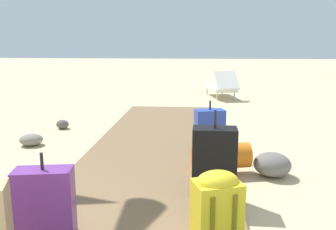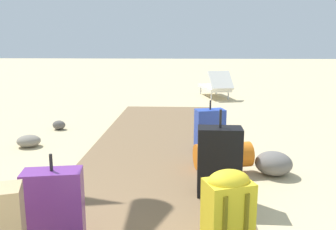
{
  "view_description": "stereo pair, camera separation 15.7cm",
  "coord_description": "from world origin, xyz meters",
  "px_view_note": "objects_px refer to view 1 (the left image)",
  "views": [
    {
      "loc": [
        0.52,
        -0.89,
        1.55
      ],
      "look_at": [
        0.13,
        3.95,
        0.55
      ],
      "focal_mm": 38.16,
      "sensor_mm": 36.0,
      "label": 1
    },
    {
      "loc": [
        0.36,
        -0.9,
        1.55
      ],
      "look_at": [
        0.13,
        3.95,
        0.55
      ],
      "focal_mm": 38.16,
      "sensor_mm": 36.0,
      "label": 2
    }
  ],
  "objects_px": {
    "suitcase_black": "(214,162)",
    "duffel_bag_orange": "(221,156)",
    "lounge_chair": "(222,86)",
    "backpack_yellow": "(217,209)",
    "suitcase_blue": "(210,131)",
    "suitcase_purple": "(45,204)"
  },
  "relations": [
    {
      "from": "suitcase_black",
      "to": "duffel_bag_orange",
      "type": "height_order",
      "value": "suitcase_black"
    },
    {
      "from": "duffel_bag_orange",
      "to": "lounge_chair",
      "type": "distance_m",
      "value": 6.0
    },
    {
      "from": "suitcase_black",
      "to": "duffel_bag_orange",
      "type": "bearing_deg",
      "value": 80.88
    },
    {
      "from": "backpack_yellow",
      "to": "duffel_bag_orange",
      "type": "relative_size",
      "value": 0.83
    },
    {
      "from": "suitcase_blue",
      "to": "backpack_yellow",
      "type": "xyz_separation_m",
      "value": [
        -0.03,
        -2.37,
        0.02
      ]
    },
    {
      "from": "suitcase_blue",
      "to": "lounge_chair",
      "type": "distance_m",
      "value": 5.35
    },
    {
      "from": "suitcase_blue",
      "to": "backpack_yellow",
      "type": "height_order",
      "value": "suitcase_blue"
    },
    {
      "from": "duffel_bag_orange",
      "to": "lounge_chair",
      "type": "xyz_separation_m",
      "value": [
        0.41,
        5.99,
        0.1
      ]
    },
    {
      "from": "suitcase_black",
      "to": "backpack_yellow",
      "type": "xyz_separation_m",
      "value": [
        -0.03,
        -0.94,
        -0.02
      ]
    },
    {
      "from": "suitcase_purple",
      "to": "suitcase_blue",
      "type": "bearing_deg",
      "value": 60.47
    },
    {
      "from": "suitcase_blue",
      "to": "duffel_bag_orange",
      "type": "relative_size",
      "value": 0.97
    },
    {
      "from": "suitcase_black",
      "to": "suitcase_blue",
      "type": "bearing_deg",
      "value": 89.77
    },
    {
      "from": "suitcase_black",
      "to": "suitcase_blue",
      "type": "height_order",
      "value": "suitcase_black"
    },
    {
      "from": "suitcase_blue",
      "to": "lounge_chair",
      "type": "xyz_separation_m",
      "value": [
        0.52,
        5.33,
        -0.04
      ]
    },
    {
      "from": "duffel_bag_orange",
      "to": "suitcase_purple",
      "type": "bearing_deg",
      "value": -130.82
    },
    {
      "from": "suitcase_blue",
      "to": "lounge_chair",
      "type": "bearing_deg",
      "value": 84.39
    },
    {
      "from": "suitcase_black",
      "to": "backpack_yellow",
      "type": "relative_size",
      "value": 1.42
    },
    {
      "from": "duffel_bag_orange",
      "to": "suitcase_blue",
      "type": "bearing_deg",
      "value": 100.03
    },
    {
      "from": "suitcase_black",
      "to": "suitcase_purple",
      "type": "distance_m",
      "value": 1.58
    },
    {
      "from": "lounge_chair",
      "to": "duffel_bag_orange",
      "type": "bearing_deg",
      "value": -93.88
    },
    {
      "from": "suitcase_purple",
      "to": "backpack_yellow",
      "type": "bearing_deg",
      "value": -2.62
    },
    {
      "from": "suitcase_blue",
      "to": "suitcase_black",
      "type": "bearing_deg",
      "value": -90.23
    }
  ]
}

